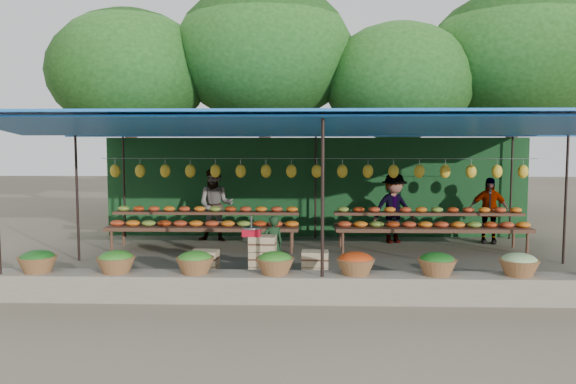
{
  "coord_description": "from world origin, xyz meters",
  "views": [
    {
      "loc": [
        -0.24,
        -10.98,
        2.33
      ],
      "look_at": [
        -0.6,
        0.2,
        1.38
      ],
      "focal_mm": 35.0,
      "sensor_mm": 36.0,
      "label": 1
    }
  ],
  "objects_px": {
    "crate_counter": "(261,262)",
    "weighing_scale": "(252,231)",
    "blue_crate_front": "(48,282)",
    "vendor_seated": "(273,244)"
  },
  "relations": [
    {
      "from": "crate_counter",
      "to": "weighing_scale",
      "type": "xyz_separation_m",
      "value": [
        -0.16,
        -0.0,
        0.54
      ]
    },
    {
      "from": "weighing_scale",
      "to": "blue_crate_front",
      "type": "xyz_separation_m",
      "value": [
        -3.16,
        -0.84,
        -0.71
      ]
    },
    {
      "from": "blue_crate_front",
      "to": "weighing_scale",
      "type": "bearing_deg",
      "value": 25.36
    },
    {
      "from": "vendor_seated",
      "to": "blue_crate_front",
      "type": "xyz_separation_m",
      "value": [
        -3.49,
        -1.46,
        -0.37
      ]
    },
    {
      "from": "vendor_seated",
      "to": "blue_crate_front",
      "type": "height_order",
      "value": "vendor_seated"
    },
    {
      "from": "weighing_scale",
      "to": "blue_crate_front",
      "type": "relative_size",
      "value": 0.71
    },
    {
      "from": "blue_crate_front",
      "to": "crate_counter",
      "type": "bearing_deg",
      "value": 24.67
    },
    {
      "from": "crate_counter",
      "to": "weighing_scale",
      "type": "height_order",
      "value": "weighing_scale"
    },
    {
      "from": "weighing_scale",
      "to": "vendor_seated",
      "type": "xyz_separation_m",
      "value": [
        0.33,
        0.63,
        -0.33
      ]
    },
    {
      "from": "weighing_scale",
      "to": "vendor_seated",
      "type": "bearing_deg",
      "value": 62.35
    }
  ]
}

